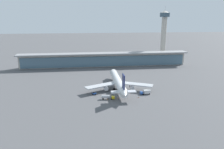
# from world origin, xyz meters

# --- Properties ---
(ground_plane) EXTENTS (1200.00, 1200.00, 0.00)m
(ground_plane) POSITION_xyz_m (0.00, 0.00, 0.00)
(ground_plane) COLOR #515154
(airliner_on_stand) EXTENTS (50.74, 65.81, 17.56)m
(airliner_on_stand) POSITION_xyz_m (2.99, 8.02, 5.53)
(airliner_on_stand) COLOR white
(airliner_on_stand) RESTS_ON ground
(service_truck_near_nose_blue) EXTENTS (7.44, 2.83, 3.10)m
(service_truck_near_nose_blue) POSITION_xyz_m (20.79, -5.67, 1.69)
(service_truck_near_nose_blue) COLOR #234C9E
(service_truck_near_nose_blue) RESTS_ON ground
(service_truck_under_wing_yellow) EXTENTS (8.83, 3.53, 2.95)m
(service_truck_under_wing_yellow) POSITION_xyz_m (-7.15, -11.75, 1.71)
(service_truck_under_wing_yellow) COLOR yellow
(service_truck_under_wing_yellow) RESTS_ON ground
(service_truck_mid_apron_blue) EXTENTS (3.01, 1.97, 2.05)m
(service_truck_mid_apron_blue) POSITION_xyz_m (-15.53, -2.31, 0.87)
(service_truck_mid_apron_blue) COLOR #234C9E
(service_truck_mid_apron_blue) RESTS_ON ground
(terminal_building) EXTENTS (183.60, 12.80, 15.20)m
(terminal_building) POSITION_xyz_m (0.00, 86.71, 7.87)
(terminal_building) COLOR #B2ADA3
(terminal_building) RESTS_ON ground
(control_tower) EXTENTS (12.00, 12.00, 65.21)m
(control_tower) POSITION_xyz_m (76.88, 116.25, 35.65)
(control_tower) COLOR #B2ADA3
(control_tower) RESTS_ON ground
(safety_cone_alpha) EXTENTS (0.62, 0.62, 0.70)m
(safety_cone_alpha) POSITION_xyz_m (-7.24, -12.62, 0.32)
(safety_cone_alpha) COLOR orange
(safety_cone_alpha) RESTS_ON ground
(safety_cone_bravo) EXTENTS (0.62, 0.62, 0.70)m
(safety_cone_bravo) POSITION_xyz_m (13.88, -11.88, 0.32)
(safety_cone_bravo) COLOR orange
(safety_cone_bravo) RESTS_ON ground
(safety_cone_charlie) EXTENTS (0.62, 0.62, 0.70)m
(safety_cone_charlie) POSITION_xyz_m (-0.15, -11.08, 0.32)
(safety_cone_charlie) COLOR orange
(safety_cone_charlie) RESTS_ON ground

